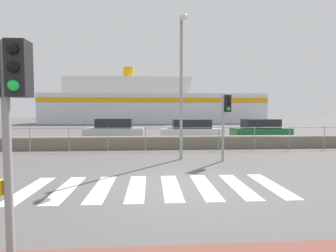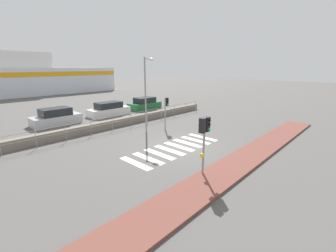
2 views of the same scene
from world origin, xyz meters
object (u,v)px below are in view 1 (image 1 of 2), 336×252
at_px(traffic_light_near, 5,92).
at_px(ferry_boat, 150,104).
at_px(traffic_light_far, 226,113).
at_px(streetlamp, 182,72).
at_px(parked_car_green, 260,130).
at_px(parked_car_white, 191,131).
at_px(parked_car_silver, 115,131).

distance_m(traffic_light_near, ferry_boat, 41.35).
bearing_deg(traffic_light_far, streetlamp, 168.56).
distance_m(ferry_boat, parked_car_green, 27.38).
height_order(ferry_boat, parked_car_white, ferry_boat).
bearing_deg(traffic_light_far, parked_car_white, 90.48).
relative_size(traffic_light_near, parked_car_white, 0.64).
relative_size(streetlamp, parked_car_white, 1.29).
relative_size(traffic_light_near, traffic_light_far, 1.08).
bearing_deg(parked_car_white, traffic_light_near, -106.95).
height_order(streetlamp, parked_car_green, streetlamp).
distance_m(streetlamp, parked_car_white, 8.75).
relative_size(traffic_light_near, ferry_boat, 0.08).
bearing_deg(traffic_light_far, traffic_light_near, -124.45).
bearing_deg(traffic_light_near, parked_car_white, 73.05).
bearing_deg(parked_car_green, streetlamp, -129.95).
relative_size(streetlamp, parked_car_silver, 1.41).
bearing_deg(streetlamp, parked_car_white, 78.37).
bearing_deg(traffic_light_far, ferry_boat, 95.32).
bearing_deg(parked_car_green, traffic_light_near, -122.51).
height_order(streetlamp, ferry_boat, ferry_boat).
xyz_separation_m(traffic_light_near, parked_car_silver, (-0.80, 15.32, -1.59)).
bearing_deg(parked_car_green, ferry_boat, 107.57).
height_order(traffic_light_near, traffic_light_far, traffic_light_near).
bearing_deg(parked_car_white, streetlamp, -101.63).
bearing_deg(traffic_light_near, parked_car_silver, 92.98).
bearing_deg(parked_car_silver, parked_car_white, 0.00).
distance_m(streetlamp, ferry_boat, 34.08).
bearing_deg(ferry_boat, parked_car_white, -83.12).
xyz_separation_m(traffic_light_far, parked_car_green, (5.03, 8.41, -1.34)).
bearing_deg(parked_car_silver, traffic_light_near, -87.02).
distance_m(traffic_light_near, parked_car_green, 18.24).
relative_size(ferry_boat, parked_car_white, 8.19).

